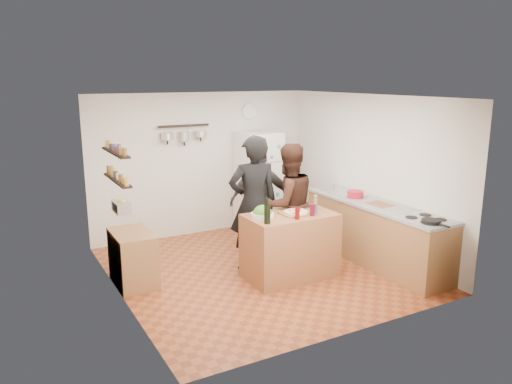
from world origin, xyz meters
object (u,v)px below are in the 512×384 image
wine_bottle (267,214)px  person_left (254,204)px  pepper_mill (315,204)px  salad_bowl (262,215)px  person_back (261,200)px  counter_run (375,233)px  fridge (258,182)px  side_table (133,258)px  prep_island (290,246)px  person_center (288,205)px  salt_canister (314,209)px  skillet (431,221)px  red_bowl (355,194)px  wall_clock (249,111)px

wine_bottle → person_left: size_ratio=0.13×
wine_bottle → pepper_mill: (0.95, 0.27, -0.04)m
salad_bowl → person_back: size_ratio=0.18×
counter_run → fridge: size_ratio=1.46×
person_back → counter_run: person_back is taller
side_table → wine_bottle: bearing=-34.6°
prep_island → person_center: bearing=61.6°
wine_bottle → salt_canister: 0.81m
side_table → salad_bowl: bearing=-25.8°
prep_island → skillet: skillet is taller
person_center → side_table: person_center is taller
pepper_mill → wine_bottle: bearing=-164.1°
person_center → skillet: 2.04m
red_bowl → prep_island: bearing=-167.7°
person_left → red_bowl: (1.71, -0.18, -0.02)m
salad_bowl → wall_clock: (1.11, 2.45, 1.21)m
salt_canister → wine_bottle: bearing=-172.9°
person_center → red_bowl: 1.15m
pepper_mill → counter_run: size_ratio=0.07×
salad_bowl → counter_run: (1.86, -0.18, -0.49)m
red_bowl → wall_clock: wall_clock is taller
salad_bowl → fridge: fridge is taller
red_bowl → side_table: bearing=171.4°
wine_bottle → fridge: size_ratio=0.14×
skillet → counter_run: bearing=84.9°
salad_bowl → skillet: bearing=-36.6°
salad_bowl → fridge: bearing=62.4°
pepper_mill → salad_bowl: bearing=180.0°
salad_bowl → person_center: (0.67, 0.42, -0.03)m
wall_clock → side_table: bearing=-147.9°
salad_bowl → fridge: (1.11, 2.12, -0.04)m
person_center → salad_bowl: bearing=33.9°
fridge → person_left: bearing=-120.9°
pepper_mill → side_table: (-2.45, 0.76, -0.63)m
counter_run → skillet: size_ratio=10.57×
red_bowl → wine_bottle: bearing=-164.5°
pepper_mill → person_back: size_ratio=0.10×
person_back → wall_clock: (0.54, 1.39, 1.30)m
salad_bowl → wall_clock: size_ratio=1.04×
person_back → fridge: fridge is taller
person_center → skillet: person_center is taller
prep_island → side_table: (-2.00, 0.81, -0.09)m
person_center → person_back: (-0.10, 0.64, -0.07)m
salad_bowl → side_table: bearing=154.2°
person_center → person_left: bearing=0.6°
person_back → skillet: 2.66m
person_back → person_center: bearing=113.8°
person_left → person_center: (0.57, -0.01, -0.08)m
red_bowl → fridge: size_ratio=0.14×
counter_run → side_table: 3.57m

